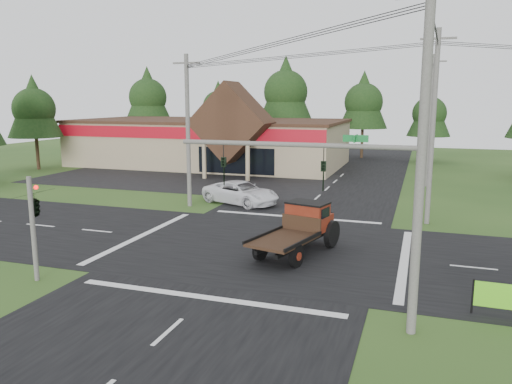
% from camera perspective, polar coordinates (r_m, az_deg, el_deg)
% --- Properties ---
extents(ground, '(120.00, 120.00, 0.00)m').
position_cam_1_polar(ground, '(25.70, 0.71, -6.35)').
color(ground, '#274719').
rests_on(ground, ground).
extents(road_ns, '(12.00, 120.00, 0.02)m').
position_cam_1_polar(road_ns, '(25.70, 0.71, -6.33)').
color(road_ns, black).
rests_on(road_ns, ground).
extents(road_ew, '(120.00, 12.00, 0.02)m').
position_cam_1_polar(road_ew, '(25.70, 0.71, -6.32)').
color(road_ew, black).
rests_on(road_ew, ground).
extents(parking_apron, '(28.00, 14.00, 0.02)m').
position_cam_1_polar(parking_apron, '(48.15, -8.25, 1.51)').
color(parking_apron, black).
rests_on(parking_apron, ground).
extents(cvs_building, '(30.40, 18.20, 9.19)m').
position_cam_1_polar(cvs_building, '(58.05, -5.12, 5.85)').
color(cvs_building, tan).
rests_on(cvs_building, ground).
extents(traffic_signal_mast, '(8.12, 0.24, 7.00)m').
position_cam_1_polar(traffic_signal_mast, '(16.29, 12.19, -0.44)').
color(traffic_signal_mast, '#595651').
rests_on(traffic_signal_mast, ground).
extents(traffic_signal_corner, '(0.53, 2.48, 4.40)m').
position_cam_1_polar(traffic_signal_corner, '(22.37, -24.08, -0.53)').
color(traffic_signal_corner, '#595651').
rests_on(traffic_signal_corner, ground).
extents(utility_pole_nr, '(2.00, 0.30, 11.00)m').
position_cam_1_polar(utility_pole_nr, '(16.02, 18.36, 3.47)').
color(utility_pole_nr, '#595651').
rests_on(utility_pole_nr, ground).
extents(utility_pole_nw, '(2.00, 0.30, 10.50)m').
position_cam_1_polar(utility_pole_nw, '(35.11, -7.78, 7.04)').
color(utility_pole_nw, '#595651').
rests_on(utility_pole_nw, ground).
extents(utility_pole_ne, '(2.00, 0.30, 11.50)m').
position_cam_1_polar(utility_pole_ne, '(31.46, 19.55, 7.06)').
color(utility_pole_ne, '#595651').
rests_on(utility_pole_ne, ground).
extents(utility_pole_n, '(2.00, 0.30, 11.20)m').
position_cam_1_polar(utility_pole_n, '(45.45, 19.33, 7.77)').
color(utility_pole_n, '#595651').
rests_on(utility_pole_n, ground).
extents(tree_row_a, '(6.72, 6.72, 12.12)m').
position_cam_1_polar(tree_row_a, '(73.70, -12.27, 10.74)').
color(tree_row_a, '#332316').
rests_on(tree_row_a, ground).
extents(tree_row_b, '(5.60, 5.60, 10.10)m').
position_cam_1_polar(tree_row_b, '(70.98, -4.32, 9.88)').
color(tree_row_b, '#332316').
rests_on(tree_row_b, ground).
extents(tree_row_c, '(7.28, 7.28, 13.13)m').
position_cam_1_polar(tree_row_c, '(66.77, 3.41, 11.58)').
color(tree_row_c, '#332316').
rests_on(tree_row_c, ground).
extents(tree_row_d, '(6.16, 6.16, 11.11)m').
position_cam_1_polar(tree_row_d, '(65.85, 12.20, 10.21)').
color(tree_row_d, '#332316').
rests_on(tree_row_d, ground).
extents(tree_row_e, '(5.04, 5.04, 9.09)m').
position_cam_1_polar(tree_row_e, '(63.43, 19.21, 8.65)').
color(tree_row_e, '#332316').
rests_on(tree_row_e, ground).
extents(tree_side_w, '(5.60, 5.60, 10.10)m').
position_cam_1_polar(tree_side_w, '(58.73, -24.05, 8.88)').
color(tree_side_w, '#332316').
rests_on(tree_side_w, ground).
extents(antique_flatbed_truck, '(3.66, 6.25, 2.46)m').
position_cam_1_polar(antique_flatbed_truck, '(24.35, 4.61, -4.34)').
color(antique_flatbed_truck, '#601A0D').
rests_on(antique_flatbed_truck, ground).
extents(white_pickup, '(6.42, 4.55, 1.63)m').
position_cam_1_polar(white_pickup, '(36.16, -1.73, -0.08)').
color(white_pickup, white).
rests_on(white_pickup, ground).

